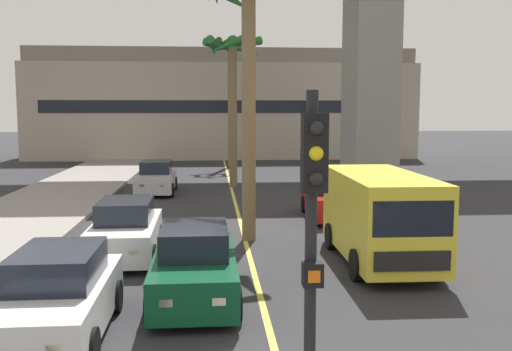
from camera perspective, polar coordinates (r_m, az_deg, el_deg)
name	(u,v)px	position (r m, az deg, el deg)	size (l,w,h in m)	color
lane_stripe_center	(237,209)	(23.59, -1.90, -3.30)	(0.14, 56.00, 0.01)	#DBCC4C
pier_building_backdrop	(223,105)	(50.15, -3.32, 6.93)	(31.88, 8.04, 8.97)	#BCB29E
car_queue_front	(126,231)	(16.25, -12.74, -5.36)	(1.88, 4.13, 1.56)	white
car_queue_second	(156,178)	(28.37, -9.81, -0.28)	(1.84, 4.10, 1.56)	#B7BABF
car_queue_third	(331,199)	(21.69, 7.37, -2.30)	(1.92, 4.14, 1.56)	maroon
car_queue_fourth	(195,266)	(12.44, -6.08, -8.88)	(1.87, 4.12, 1.56)	#0C4728
car_queue_fifth	(57,297)	(10.98, -18.99, -11.30)	(1.86, 4.11, 1.56)	white
delivery_van	(380,215)	(15.47, 12.09, -3.80)	(2.20, 5.27, 2.36)	yellow
traffic_light_median_near	(312,242)	(5.76, 5.55, -6.53)	(0.24, 0.37, 4.20)	black
traffic_light_median_far	(247,141)	(24.28, -0.86, 3.42)	(0.24, 0.37, 4.20)	black
palm_tree_near_median	(248,35)	(17.72, -0.77, 13.69)	(2.91, 3.05, 8.12)	brown
palm_tree_mid_median	(233,68)	(30.10, -2.28, 10.52)	(3.15, 3.22, 7.80)	brown
palm_tree_far_median	(230,68)	(41.08, -2.54, 10.56)	(2.61, 2.69, 9.07)	brown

